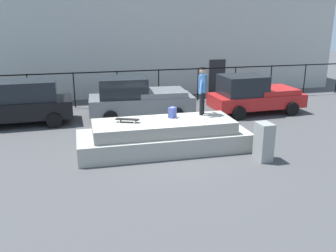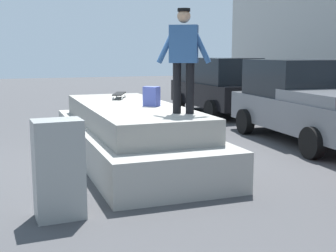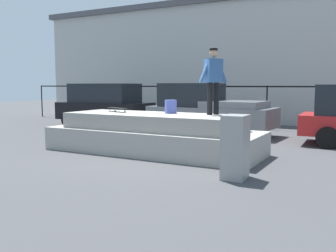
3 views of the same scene
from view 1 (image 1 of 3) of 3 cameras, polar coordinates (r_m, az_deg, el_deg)
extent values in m
plane|color=#424244|center=(13.24, 0.42, -3.48)|extent=(60.00, 60.00, 0.00)
cube|color=#9E9B93|center=(13.05, -0.66, -2.30)|extent=(5.94, 2.09, 0.64)
cube|color=gray|center=(12.89, -0.67, -0.08)|extent=(4.87, 1.72, 0.42)
cylinder|color=black|center=(13.50, 5.17, 3.43)|extent=(0.14, 0.14, 0.84)
cylinder|color=black|center=(13.72, 5.33, 3.63)|extent=(0.14, 0.14, 0.84)
cube|color=#33598C|center=(13.46, 5.33, 6.54)|extent=(0.43, 0.52, 0.61)
cylinder|color=#33598C|center=(13.19, 5.11, 6.23)|extent=(0.25, 0.35, 0.60)
cylinder|color=#33598C|center=(13.74, 5.54, 6.65)|extent=(0.25, 0.35, 0.60)
sphere|color=tan|center=(13.39, 5.39, 8.42)|extent=(0.22, 0.22, 0.22)
cylinder|color=black|center=(13.37, 5.40, 8.85)|extent=(0.28, 0.28, 0.05)
cube|color=black|center=(12.68, -6.25, 1.03)|extent=(0.83, 0.49, 0.02)
cylinder|color=silver|center=(12.54, -5.18, 0.51)|extent=(0.06, 0.05, 0.06)
cylinder|color=silver|center=(12.73, -4.98, 0.76)|extent=(0.06, 0.05, 0.06)
cylinder|color=silver|center=(12.68, -7.50, 0.61)|extent=(0.06, 0.05, 0.06)
cylinder|color=silver|center=(12.86, -7.26, 0.86)|extent=(0.06, 0.05, 0.06)
cube|color=#3F4C99|center=(13.17, 0.67, 2.09)|extent=(0.34, 0.34, 0.37)
cube|color=black|center=(17.16, -21.38, 2.53)|extent=(4.18, 1.95, 0.75)
cube|color=black|center=(17.00, -21.66, 5.10)|extent=(2.93, 1.70, 0.83)
cylinder|color=black|center=(18.06, -16.96, 2.42)|extent=(0.65, 0.24, 0.64)
cylinder|color=black|center=(16.25, -17.07, 0.83)|extent=(0.65, 0.24, 0.64)
cube|color=slate|center=(17.01, -4.10, 3.47)|extent=(4.77, 2.05, 0.70)
cube|color=black|center=(16.78, -6.95, 5.96)|extent=(2.19, 1.77, 0.88)
cube|color=slate|center=(17.04, -0.99, 5.16)|extent=(2.19, 1.83, 0.24)
cylinder|color=black|center=(17.90, -9.05, 2.82)|extent=(0.65, 0.25, 0.64)
cylinder|color=black|center=(16.11, -8.81, 1.25)|extent=(0.65, 0.25, 0.64)
cylinder|color=black|center=(18.20, 0.13, 3.27)|extent=(0.65, 0.25, 0.64)
cylinder|color=black|center=(16.44, 1.35, 1.78)|extent=(0.65, 0.25, 0.64)
cube|color=#B21E1E|center=(18.36, 13.40, 3.91)|extent=(4.50, 2.03, 0.61)
cube|color=black|center=(17.84, 11.39, 6.18)|extent=(2.06, 1.78, 0.91)
cube|color=#B21E1E|center=(18.72, 15.86, 5.31)|extent=(2.07, 1.83, 0.24)
cylinder|color=black|center=(18.63, 8.24, 3.41)|extent=(0.65, 0.25, 0.64)
cylinder|color=black|center=(16.99, 10.83, 1.97)|extent=(0.65, 0.25, 0.64)
cylinder|color=black|center=(19.90, 15.48, 3.84)|extent=(0.65, 0.25, 0.64)
cylinder|color=black|center=(18.38, 18.49, 2.52)|extent=(0.65, 0.25, 0.64)
cube|color=gray|center=(12.42, 14.51, -2.36)|extent=(0.47, 0.62, 1.26)
cylinder|color=black|center=(19.53, -20.63, 4.88)|extent=(0.06, 0.06, 1.81)
cylinder|color=black|center=(19.38, -14.21, 5.36)|extent=(0.06, 0.06, 1.81)
cylinder|color=black|center=(19.47, -7.76, 5.78)|extent=(0.06, 0.06, 1.81)
cylinder|color=black|center=(19.81, -1.44, 6.12)|extent=(0.06, 0.06, 1.81)
cylinder|color=black|center=(20.37, 4.60, 6.37)|extent=(0.06, 0.06, 1.81)
cylinder|color=black|center=(21.15, 10.27, 6.54)|extent=(0.06, 0.06, 1.81)
cylinder|color=black|center=(22.12, 15.48, 6.65)|extent=(0.06, 0.06, 1.81)
cylinder|color=black|center=(23.25, 20.23, 6.70)|extent=(0.06, 0.06, 1.81)
cube|color=black|center=(19.46, -4.63, 8.45)|extent=(24.00, 0.04, 0.06)
cube|color=#B2B2AD|center=(24.31, -6.66, 12.80)|extent=(25.23, 6.56, 5.83)
cube|color=#262628|center=(22.57, 7.53, 7.56)|extent=(1.00, 0.06, 2.00)
camera|label=2|loc=(15.13, 35.28, 4.13)|focal=48.38mm
camera|label=3|loc=(9.11, 51.20, -7.43)|focal=40.29mm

